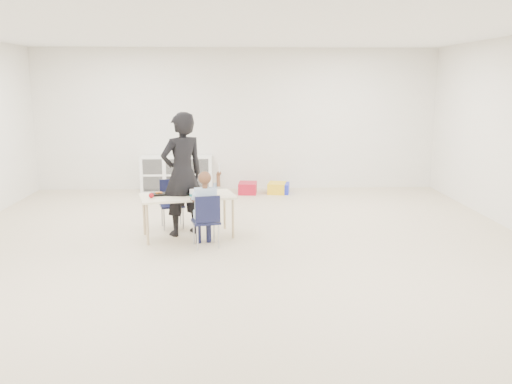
{
  "coord_description": "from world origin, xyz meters",
  "views": [
    {
      "loc": [
        -0.06,
        -6.38,
        2.12
      ],
      "look_at": [
        0.2,
        -0.09,
        0.85
      ],
      "focal_mm": 38.0,
      "sensor_mm": 36.0,
      "label": 1
    }
  ],
  "objects_px": {
    "table": "(188,216)",
    "chair_near": "(206,220)",
    "cubby_shelf": "(177,174)",
    "child": "(206,205)",
    "adult": "(182,174)"
  },
  "relations": [
    {
      "from": "table",
      "to": "chair_near",
      "type": "bearing_deg",
      "value": -74.53
    },
    {
      "from": "chair_near",
      "to": "cubby_shelf",
      "type": "distance_m",
      "value": 3.85
    },
    {
      "from": "table",
      "to": "chair_near",
      "type": "height_order",
      "value": "chair_near"
    },
    {
      "from": "child",
      "to": "adult",
      "type": "relative_size",
      "value": 0.64
    },
    {
      "from": "cubby_shelf",
      "to": "child",
      "type": "bearing_deg",
      "value": -78.57
    },
    {
      "from": "table",
      "to": "child",
      "type": "height_order",
      "value": "child"
    },
    {
      "from": "chair_near",
      "to": "adult",
      "type": "relative_size",
      "value": 0.41
    },
    {
      "from": "chair_near",
      "to": "child",
      "type": "distance_m",
      "value": 0.2
    },
    {
      "from": "cubby_shelf",
      "to": "adult",
      "type": "relative_size",
      "value": 0.81
    },
    {
      "from": "table",
      "to": "adult",
      "type": "bearing_deg",
      "value": 109.96
    },
    {
      "from": "chair_near",
      "to": "adult",
      "type": "xyz_separation_m",
      "value": [
        -0.35,
        0.6,
        0.51
      ]
    },
    {
      "from": "child",
      "to": "cubby_shelf",
      "type": "distance_m",
      "value": 3.85
    },
    {
      "from": "chair_near",
      "to": "adult",
      "type": "distance_m",
      "value": 0.86
    },
    {
      "from": "cubby_shelf",
      "to": "table",
      "type": "bearing_deg",
      "value": -81.53
    },
    {
      "from": "table",
      "to": "child",
      "type": "relative_size",
      "value": 1.26
    }
  ]
}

